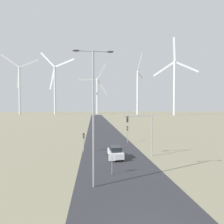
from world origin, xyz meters
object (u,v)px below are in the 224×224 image
Objects in this scene: stop_sign_near at (112,160)px; wind_turbine_right at (138,88)px; wind_turbine_center at (97,92)px; streetlamp at (93,104)px; car_approaching at (115,152)px; traffic_light_post_near_left at (84,138)px; wind_turbine_far_right at (174,82)px; wind_turbine_far_left at (20,85)px; traffic_light_mast_overhead at (142,126)px; traffic_light_post_near_right at (127,131)px; wind_turbine_left at (55,85)px.

wind_turbine_right reaches higher than stop_sign_near.
stop_sign_near is 186.54m from wind_turbine_center.
wind_turbine_center is (2.89, 184.98, 23.91)m from stop_sign_near.
streetlamp is 11.91m from car_approaching.
wind_turbine_far_right is (79.34, 130.63, 29.42)m from traffic_light_post_near_left.
wind_turbine_far_left is 1.00× the size of wind_turbine_right.
traffic_light_post_near_left is at bearing 139.00° from car_approaching.
traffic_light_mast_overhead is at bearing -104.26° from wind_turbine_right.
car_approaching is at bearing -172.04° from traffic_light_mast_overhead.
traffic_light_post_near_left is 0.05× the size of wind_turbine_right.
wind_turbine_right is (43.23, 155.30, 25.59)m from stop_sign_near.
traffic_light_post_near_right is 145.26m from wind_turbine_far_right.
traffic_light_mast_overhead is at bearing -88.71° from traffic_light_post_near_right.
wind_turbine_far_left is (-77.18, 168.45, 28.82)m from traffic_light_post_near_left.
streetlamp is 0.17× the size of wind_turbine_far_right.
traffic_light_post_near_left is 6.67m from car_approaching.
wind_turbine_right reaches higher than traffic_light_post_near_right.
car_approaching is 0.06× the size of wind_turbine_far_right.
traffic_light_post_near_right is at bearing -89.20° from wind_turbine_center.
stop_sign_near is 163.23m from wind_turbine_right.
wind_turbine_center is (4.98, 187.94, 17.61)m from streetlamp.
traffic_light_mast_overhead is 0.09× the size of wind_turbine_far_right.
traffic_light_post_near_left is 187.52m from wind_turbine_far_left.
car_approaching is at bearing -118.89° from wind_turbine_far_right.
wind_turbine_far_right is (70.14, 134.30, 27.12)m from traffic_light_mast_overhead.
wind_turbine_right is at bearing 74.26° from car_approaching.
wind_turbine_left is (-48.16, 166.25, 26.86)m from traffic_light_mast_overhead.
streetlamp is 188.83m from wind_turbine_center.
traffic_light_mast_overhead is at bearing -21.74° from traffic_light_post_near_left.
wind_turbine_far_left is 38.67m from wind_turbine_left.
wind_turbine_center is at bearing 88.48° from streetlamp.
wind_turbine_far_right is at bearing -15.11° from wind_turbine_left.
traffic_light_post_near_left reaches higher than car_approaching.
traffic_light_post_near_right is 0.06× the size of wind_turbine_right.
streetlamp reaches higher than stop_sign_near.
wind_turbine_right is at bearing -36.34° from wind_turbine_center.
wind_turbine_far_left is 1.08× the size of wind_turbine_center.
traffic_light_mast_overhead is at bearing -63.35° from wind_turbine_far_left.
wind_turbine_right is (37.76, 148.61, 22.54)m from traffic_light_mast_overhead.
wind_turbine_center is at bearing 14.79° from wind_turbine_left.
wind_turbine_far_left reaches higher than traffic_light_post_near_right.
wind_turbine_left reaches higher than car_approaching.
wind_turbine_right is at bearing 74.45° from stop_sign_near.
traffic_light_mast_overhead is at bearing 7.96° from car_approaching.
wind_turbine_right reaches higher than wind_turbine_center.
traffic_light_mast_overhead is at bearing 50.75° from stop_sign_near.
traffic_light_mast_overhead reaches higher than stop_sign_near.
traffic_light_post_near_right is at bearing -61.92° from wind_turbine_far_left.
wind_turbine_far_right is (75.61, 141.00, 30.17)m from stop_sign_near.
streetlamp is at bearing -66.56° from wind_turbine_far_left.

